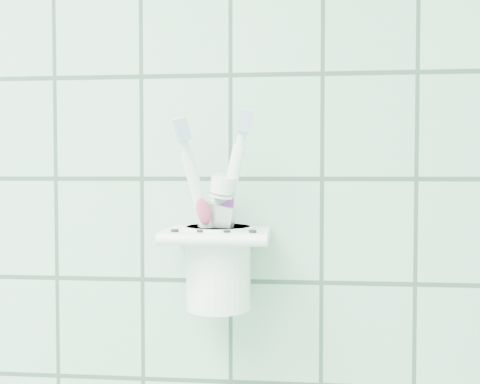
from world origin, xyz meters
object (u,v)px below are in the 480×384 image
(toothbrush_pink, at_px, (225,207))
(toothbrush_blue, at_px, (208,210))
(holder_bracket, at_px, (218,236))
(toothpaste_tube, at_px, (204,228))
(toothbrush_orange, at_px, (204,204))
(cup, at_px, (218,264))

(toothbrush_pink, height_order, toothbrush_blue, toothbrush_pink)
(holder_bracket, bearing_deg, toothpaste_tube, 171.11)
(toothbrush_pink, xyz_separation_m, toothpaste_tube, (-0.02, 0.00, -0.02))
(toothbrush_pink, relative_size, toothbrush_orange, 0.96)
(toothpaste_tube, bearing_deg, toothbrush_pink, 12.84)
(toothbrush_blue, bearing_deg, toothbrush_orange, 127.15)
(cup, height_order, toothbrush_pink, toothbrush_pink)
(toothbrush_pink, bearing_deg, toothpaste_tube, 154.90)
(toothbrush_blue, relative_size, toothpaste_tube, 1.33)
(cup, height_order, toothbrush_orange, toothbrush_orange)
(holder_bracket, distance_m, toothpaste_tube, 0.02)
(toothbrush_blue, xyz_separation_m, toothpaste_tube, (-0.01, 0.01, -0.02))
(holder_bracket, distance_m, toothbrush_pink, 0.03)
(cup, distance_m, toothbrush_blue, 0.06)
(toothbrush_orange, height_order, toothpaste_tube, toothbrush_orange)
(toothbrush_pink, xyz_separation_m, toothbrush_orange, (-0.02, -0.00, 0.00))
(toothbrush_pink, distance_m, toothbrush_orange, 0.02)
(cup, relative_size, toothpaste_tube, 0.62)
(toothbrush_pink, bearing_deg, cup, 145.28)
(holder_bracket, distance_m, toothbrush_orange, 0.04)
(toothbrush_orange, bearing_deg, toothbrush_pink, 1.33)
(toothbrush_orange, bearing_deg, toothpaste_tube, 96.55)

